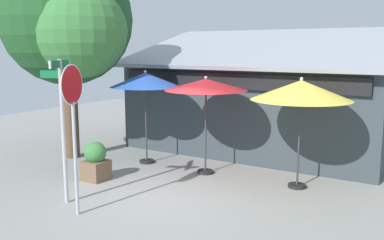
% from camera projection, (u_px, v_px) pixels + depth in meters
% --- Properties ---
extents(ground_plane, '(28.00, 28.00, 0.10)m').
position_uv_depth(ground_plane, '(164.00, 196.00, 10.04)').
color(ground_plane, gray).
extents(cafe_building, '(8.73, 4.87, 4.10)m').
position_uv_depth(cafe_building, '(260.00, 105.00, 14.28)').
color(cafe_building, '#333D42').
rests_on(cafe_building, ground).
extents(street_sign_post, '(0.82, 0.87, 3.17)m').
position_uv_depth(street_sign_post, '(63.00, 117.00, 9.14)').
color(street_sign_post, '#A8AAB2').
rests_on(street_sign_post, ground).
extents(stop_sign, '(0.25, 0.78, 3.09)m').
position_uv_depth(stop_sign, '(73.00, 111.00, 8.43)').
color(stop_sign, '#A8AAB2').
rests_on(stop_sign, ground).
extents(patio_umbrella_royal_blue_left, '(2.06, 2.06, 2.77)m').
position_uv_depth(patio_umbrella_royal_blue_left, '(145.00, 81.00, 12.35)').
color(patio_umbrella_royal_blue_left, black).
rests_on(patio_umbrella_royal_blue_left, ground).
extents(patio_umbrella_crimson_center, '(2.22, 2.22, 2.67)m').
position_uv_depth(patio_umbrella_crimson_center, '(206.00, 86.00, 11.28)').
color(patio_umbrella_crimson_center, black).
rests_on(patio_umbrella_crimson_center, ground).
extents(patio_umbrella_mustard_right, '(2.41, 2.41, 2.72)m').
position_uv_depth(patio_umbrella_mustard_right, '(301.00, 91.00, 10.09)').
color(patio_umbrella_mustard_right, black).
rests_on(patio_umbrella_mustard_right, ground).
extents(shade_tree, '(4.36, 3.94, 6.23)m').
position_uv_depth(shade_tree, '(70.00, 22.00, 12.51)').
color(shade_tree, brown).
rests_on(shade_tree, ground).
extents(sidewalk_planter, '(0.59, 0.59, 1.02)m').
position_uv_depth(sidewalk_planter, '(96.00, 161.00, 11.02)').
color(sidewalk_planter, brown).
rests_on(sidewalk_planter, ground).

